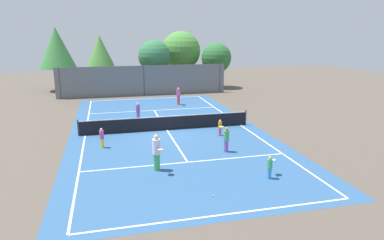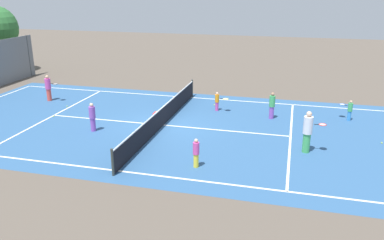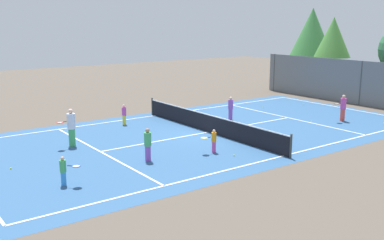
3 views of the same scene
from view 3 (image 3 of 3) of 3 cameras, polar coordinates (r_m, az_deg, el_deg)
ground_plane at (r=24.47m, az=2.09°, el=-1.57°), size 80.00×80.00×0.00m
court_surface at (r=24.47m, az=2.09°, el=-1.56°), size 13.00×25.00×0.01m
tennis_net at (r=24.35m, az=2.10°, el=-0.40°), size 11.90×0.10×1.10m
perimeter_fence at (r=34.50m, az=20.77°, el=4.43°), size 18.00×0.12×3.20m
tree_0 at (r=38.69m, az=17.58°, el=9.97°), size 2.92×2.92×6.32m
tree_3 at (r=44.19m, az=15.08°, el=10.66°), size 4.16×4.16×7.21m
player_0 at (r=28.58m, az=18.73°, el=1.52°), size 0.41×0.92×1.61m
player_1 at (r=19.36m, az=-5.68°, el=-3.12°), size 0.31×0.31×1.46m
player_2 at (r=22.31m, az=-15.18°, el=-0.87°), size 0.50×0.98×1.84m
player_3 at (r=27.50m, az=4.96°, el=1.53°), size 0.31×0.31×1.44m
player_4 at (r=20.58m, az=2.72°, el=-2.63°), size 0.38×0.81×1.09m
player_5 at (r=17.14m, az=-16.04°, el=-6.19°), size 0.71×0.73×1.11m
player_6 at (r=26.43m, az=-8.68°, el=0.72°), size 0.26×0.26×1.20m
ball_crate at (r=24.17m, az=4.55°, el=-1.33°), size 0.42×0.37×0.43m
tennis_ball_0 at (r=22.21m, az=8.98°, el=-3.09°), size 0.07×0.07×0.07m
tennis_ball_1 at (r=27.89m, az=14.98°, el=-0.18°), size 0.07×0.07×0.07m
tennis_ball_2 at (r=31.82m, az=9.01°, el=1.62°), size 0.07×0.07×0.07m
tennis_ball_3 at (r=19.86m, az=-22.16°, el=-5.75°), size 0.07×0.07×0.07m
tennis_ball_4 at (r=28.82m, az=11.65°, el=0.39°), size 0.07×0.07×0.07m
tennis_ball_5 at (r=20.23m, az=5.40°, el=-4.53°), size 0.07×0.07×0.07m
tennis_ball_6 at (r=33.76m, az=14.04°, el=2.02°), size 0.07×0.07×0.07m
tennis_ball_7 at (r=28.90m, az=23.35°, el=-0.35°), size 0.07×0.07×0.07m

